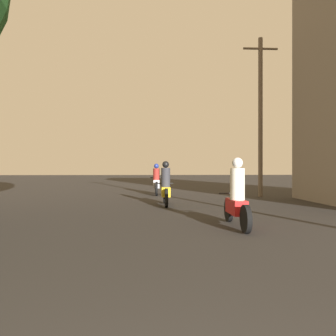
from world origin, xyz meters
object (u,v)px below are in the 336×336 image
(motorcycle_yellow, at_px, (166,188))
(utility_pole_far, at_px, (260,114))
(motorcycle_silver, at_px, (156,182))
(motorcycle_red, at_px, (237,200))

(motorcycle_yellow, xyz_separation_m, utility_pole_far, (4.53, 3.22, 3.21))
(motorcycle_silver, distance_m, utility_pole_far, 5.94)
(utility_pole_far, bearing_deg, motorcycle_silver, 163.40)
(motorcycle_yellow, height_order, utility_pole_far, utility_pole_far)
(utility_pole_far, bearing_deg, motorcycle_red, -112.41)
(motorcycle_red, distance_m, utility_pole_far, 8.78)
(motorcycle_red, distance_m, motorcycle_yellow, 4.56)
(motorcycle_silver, bearing_deg, utility_pole_far, -19.91)
(motorcycle_yellow, relative_size, utility_pole_far, 0.26)
(motorcycle_red, bearing_deg, motorcycle_silver, 110.33)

